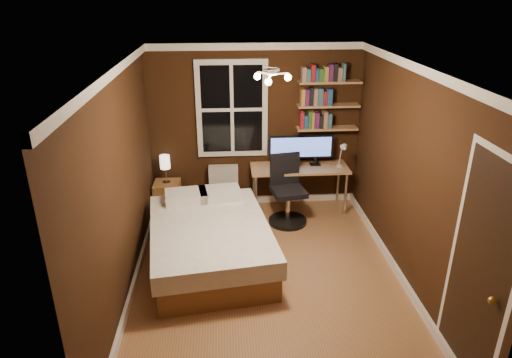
{
  "coord_description": "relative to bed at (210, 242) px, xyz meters",
  "views": [
    {
      "loc": [
        -0.48,
        -4.58,
        3.24
      ],
      "look_at": [
        -0.11,
        0.45,
        1.1
      ],
      "focal_mm": 32.0,
      "sensor_mm": 36.0,
      "label": 1
    }
  ],
  "objects": [
    {
      "name": "wall_right",
      "position": [
        2.29,
        -0.4,
        0.96
      ],
      "size": [
        0.04,
        4.2,
        2.5
      ],
      "primitive_type": "cube",
      "color": "black",
      "rests_on": "ground"
    },
    {
      "name": "wall_back",
      "position": [
        0.69,
        1.7,
        0.96
      ],
      "size": [
        3.2,
        0.04,
        2.5
      ],
      "primitive_type": "cube",
      "color": "black",
      "rests_on": "ground"
    },
    {
      "name": "wall_left",
      "position": [
        -0.91,
        -0.4,
        0.96
      ],
      "size": [
        0.04,
        4.2,
        2.5
      ],
      "primitive_type": "cube",
      "color": "black",
      "rests_on": "ground"
    },
    {
      "name": "radiator",
      "position": [
        0.18,
        1.58,
        0.05
      ],
      "size": [
        0.45,
        0.16,
        0.68
      ],
      "primitive_type": "cube",
      "color": "silver",
      "rests_on": "ground"
    },
    {
      "name": "door_knob",
      "position": [
        2.24,
        -2.25,
        0.71
      ],
      "size": [
        0.06,
        0.06,
        0.06
      ],
      "primitive_type": "sphere",
      "color": "gold",
      "rests_on": "door"
    },
    {
      "name": "ceiling",
      "position": [
        0.69,
        -0.4,
        2.21
      ],
      "size": [
        3.2,
        4.2,
        0.02
      ],
      "primitive_type": "cube",
      "color": "white",
      "rests_on": "wall_back"
    },
    {
      "name": "desk",
      "position": [
        1.34,
        1.41,
        0.35
      ],
      "size": [
        1.48,
        0.56,
        0.7
      ],
      "color": "#A87F51",
      "rests_on": "ground"
    },
    {
      "name": "bookshelf_middle",
      "position": [
        1.77,
        1.58,
        1.31
      ],
      "size": [
        0.92,
        0.22,
        0.03
      ],
      "primitive_type": "cube",
      "color": "#A87F51",
      "rests_on": "wall_back"
    },
    {
      "name": "desk_lamp",
      "position": [
        1.95,
        1.29,
        0.64
      ],
      "size": [
        0.14,
        0.32,
        0.44
      ],
      "primitive_type": null,
      "color": "silver",
      "rests_on": "desk"
    },
    {
      "name": "bedside_lamp",
      "position": [
        -0.68,
        1.45,
        0.42
      ],
      "size": [
        0.15,
        0.15,
        0.44
      ],
      "primitive_type": null,
      "color": "#F5E4CF",
      "rests_on": "nightstand"
    },
    {
      "name": "books_row_lower",
      "position": [
        1.77,
        1.58,
        1.09
      ],
      "size": [
        0.48,
        0.16,
        0.23
      ],
      "primitive_type": null,
      "color": "maroon",
      "rests_on": "bookshelf_lower"
    },
    {
      "name": "office_chair",
      "position": [
        1.11,
        1.01,
        0.1
      ],
      "size": [
        0.56,
        0.56,
        1.02
      ],
      "rotation": [
        0.0,
        0.0,
        0.18
      ],
      "color": "black",
      "rests_on": "ground"
    },
    {
      "name": "books_row_upper",
      "position": [
        1.77,
        1.58,
        1.79
      ],
      "size": [
        0.6,
        0.16,
        0.23
      ],
      "primitive_type": null,
      "color": "#295D27",
      "rests_on": "bookshelf_upper"
    },
    {
      "name": "bookshelf_lower",
      "position": [
        1.77,
        1.58,
        0.96
      ],
      "size": [
        0.92,
        0.22,
        0.03
      ],
      "primitive_type": "cube",
      "color": "#A87F51",
      "rests_on": "wall_back"
    },
    {
      "name": "nightstand",
      "position": [
        -0.68,
        1.45,
        -0.04
      ],
      "size": [
        0.4,
        0.4,
        0.49
      ],
      "primitive_type": "cube",
      "rotation": [
        0.0,
        0.0,
        -0.03
      ],
      "color": "brown",
      "rests_on": "ground"
    },
    {
      "name": "floor",
      "position": [
        0.69,
        -0.4,
        -0.29
      ],
      "size": [
        4.2,
        4.2,
        0.0
      ],
      "primitive_type": "plane",
      "color": "brown",
      "rests_on": "ground"
    },
    {
      "name": "books_row_middle",
      "position": [
        1.77,
        1.58,
        1.44
      ],
      "size": [
        0.42,
        0.16,
        0.23
      ],
      "primitive_type": null,
      "color": "navy",
      "rests_on": "bookshelf_middle"
    },
    {
      "name": "monitor_right",
      "position": [
        1.59,
        1.48,
        0.65
      ],
      "size": [
        0.51,
        0.12,
        0.47
      ],
      "primitive_type": null,
      "color": "black",
      "rests_on": "desk"
    },
    {
      "name": "ceiling_fixture",
      "position": [
        0.69,
        -0.5,
        2.11
      ],
      "size": [
        0.44,
        0.44,
        0.18
      ],
      "primitive_type": null,
      "color": "beige",
      "rests_on": "ceiling"
    },
    {
      "name": "bookshelf_upper",
      "position": [
        1.77,
        1.58,
        1.66
      ],
      "size": [
        0.92,
        0.22,
        0.03
      ],
      "primitive_type": "cube",
      "color": "#A87F51",
      "rests_on": "wall_back"
    },
    {
      "name": "bed",
      "position": [
        0.0,
        0.0,
        0.0
      ],
      "size": [
        1.68,
        2.15,
        0.67
      ],
      "rotation": [
        0.0,
        0.0,
        0.14
      ],
      "color": "brown",
      "rests_on": "ground"
    },
    {
      "name": "door",
      "position": [
        2.28,
        -1.95,
        0.74
      ],
      "size": [
        0.03,
        0.82,
        2.05
      ],
      "primitive_type": null,
      "color": "black",
      "rests_on": "ground"
    },
    {
      "name": "monitor_left",
      "position": [
        1.14,
        1.48,
        0.65
      ],
      "size": [
        0.51,
        0.12,
        0.47
      ],
      "primitive_type": null,
      "color": "black",
      "rests_on": "desk"
    },
    {
      "name": "window",
      "position": [
        0.34,
        1.67,
        1.26
      ],
      "size": [
        1.06,
        0.06,
        1.46
      ],
      "primitive_type": "cube",
      "color": "silver",
      "rests_on": "wall_back"
    }
  ]
}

